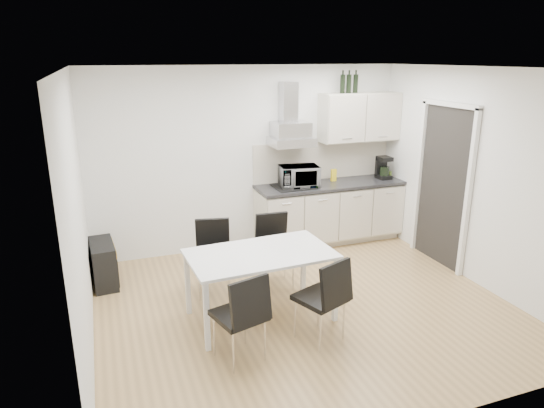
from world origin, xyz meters
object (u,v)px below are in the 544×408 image
Objects in this scene: chair_near_left at (239,316)px; floor_speaker at (219,241)px; chair_far_left at (214,259)px; chair_near_right at (320,299)px; dining_table at (260,259)px; chair_far_right at (276,252)px; kitchenette at (331,188)px; guitar_amp at (104,264)px.

chair_near_left reaches higher than floor_speaker.
chair_far_left is 1.00× the size of chair_near_right.
chair_near_right is at bearing -58.67° from dining_table.
chair_far_right is (0.42, 0.67, -0.24)m from dining_table.
kitchenette is 2.76m from chair_near_right.
chair_far_right and chair_near_left have the same top height.
chair_near_left is at bearing 161.04° from chair_near_right.
chair_near_left is 1.33× the size of guitar_amp.
guitar_amp is (-3.28, -0.37, -0.56)m from kitchenette.
chair_far_left is 1.00× the size of chair_far_right.
kitchenette reaches higher than chair_far_left.
floor_speaker is (0.37, 1.25, -0.29)m from chair_far_left.
chair_far_right is 2.13m from guitar_amp.
chair_near_left is 2.66m from floor_speaker.
guitar_amp is (-1.56, 1.42, -0.41)m from dining_table.
dining_table is 0.81m from chair_near_left.
chair_near_right is (0.84, 0.04, 0.00)m from chair_near_left.
guitar_amp is at bearing 103.01° from chair_near_left.
kitchenette is 1.84m from floor_speaker.
floor_speaker is at bearing -69.12° from chair_far_right.
kitchenette is 2.86× the size of chair_far_left.
chair_far_left and chair_near_left have the same top height.
chair_far_right is 2.89× the size of floor_speaker.
guitar_amp is (-1.97, 2.02, -0.17)m from chair_near_right.
chair_near_right is 2.60m from floor_speaker.
chair_far_left is 1.00× the size of chair_near_left.
dining_table reaches higher than guitar_amp.
chair_far_left is at bearing 112.81° from dining_table.
kitchenette is 2.49m from dining_table.
chair_near_left is 2.36m from guitar_amp.
kitchenette reaches higher than guitar_amp.
chair_near_left and chair_near_right have the same top height.
guitar_amp is (-1.22, 0.71, -0.17)m from chair_far_left.
chair_near_right is at bearing -49.36° from guitar_amp.
floor_speaker is at bearing -93.98° from chair_far_left.
dining_table is 2.03m from floor_speaker.
dining_table is 1.75× the size of chair_near_right.
chair_far_left is 1.33× the size of guitar_amp.
dining_table is at bearing 128.13° from chair_far_left.
guitar_amp is at bearing -173.50° from kitchenette.
chair_far_right is 1.33× the size of guitar_amp.
chair_far_right is (0.76, -0.04, 0.00)m from chair_far_left.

